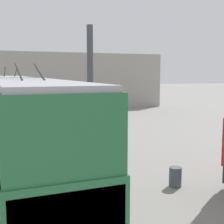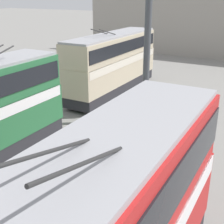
# 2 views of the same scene
# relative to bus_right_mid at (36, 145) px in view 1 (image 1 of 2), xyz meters

# --- Properties ---
(depot_back_wall) EXTENTS (0.50, 36.00, 7.78)m
(depot_back_wall) POSITION_rel_bus_right_mid_xyz_m (31.25, -4.65, 1.14)
(depot_back_wall) COLOR gray
(depot_back_wall) RESTS_ON ground_plane
(support_column_far) EXTENTS (0.72, 0.72, 8.04)m
(support_column_far) POSITION_rel_bus_right_mid_xyz_m (8.77, -4.65, 1.14)
(support_column_far) COLOR #42474C
(support_column_far) RESTS_ON ground_plane
(bus_right_mid) EXTENTS (9.32, 2.54, 5.46)m
(bus_right_mid) POSITION_rel_bus_right_mid_xyz_m (0.00, 0.00, 0.00)
(bus_right_mid) COLOR black
(bus_right_mid) RESTS_ON ground_plane
(bus_right_far) EXTENTS (10.99, 2.54, 5.44)m
(bus_right_far) POSITION_rel_bus_right_mid_xyz_m (12.92, 0.00, 0.00)
(bus_right_far) COLOR black
(bus_right_far) RESTS_ON ground_plane
(oil_drum) EXTENTS (0.58, 0.58, 0.89)m
(oil_drum) POSITION_rel_bus_right_mid_xyz_m (1.34, -6.26, -2.31)
(oil_drum) COLOR #424C56
(oil_drum) RESTS_ON ground_plane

